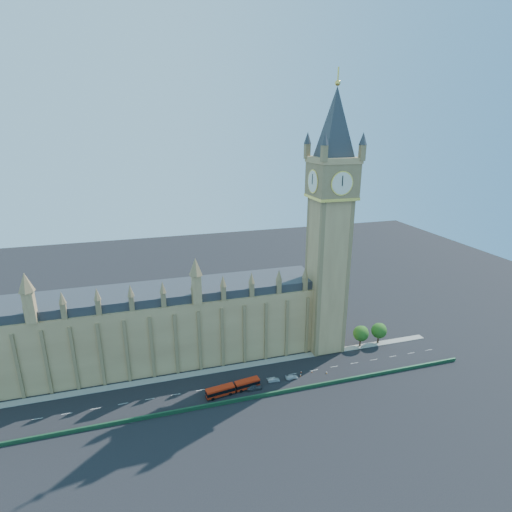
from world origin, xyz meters
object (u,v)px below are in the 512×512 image
object	(u,v)px
car_silver	(274,380)
car_white	(292,377)
red_bus	(233,388)
car_grey	(254,387)

from	to	relation	value
car_silver	car_white	world-z (taller)	car_silver
red_bus	car_grey	world-z (taller)	red_bus
car_white	car_grey	bearing A→B (deg)	96.50
red_bus	car_silver	distance (m)	14.45
car_grey	car_white	world-z (taller)	car_grey
car_grey	car_silver	bearing A→B (deg)	-72.70
car_grey	car_silver	xyz separation A→B (m)	(7.49, 2.16, -0.17)
red_bus	car_grey	distance (m)	6.90
car_silver	car_grey	bearing A→B (deg)	109.61
car_silver	red_bus	bearing A→B (deg)	100.07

